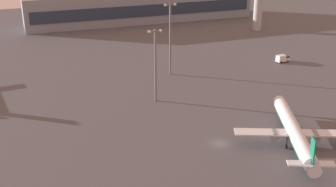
% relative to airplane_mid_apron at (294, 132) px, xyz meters
% --- Properties ---
extents(ground_plane, '(416.00, 416.00, 0.00)m').
position_rel_airplane_mid_apron_xyz_m(ground_plane, '(-17.24, 7.00, -3.79)').
color(ground_plane, '#4C4C51').
extents(terminal_building, '(126.64, 22.40, 16.40)m').
position_rel_airplane_mid_apron_xyz_m(terminal_building, '(5.24, 153.34, 4.30)').
color(terminal_building, gray).
rests_on(terminal_building, ground).
extents(airplane_mid_apron, '(29.48, 37.38, 10.03)m').
position_rel_airplane_mid_apron_xyz_m(airplane_mid_apron, '(0.00, 0.00, 0.00)').
color(airplane_mid_apron, silver).
rests_on(airplane_mid_apron, ground).
extents(catering_truck, '(5.99, 3.37, 3.05)m').
position_rel_airplane_mid_apron_xyz_m(catering_truck, '(36.75, 60.46, -2.21)').
color(catering_truck, white).
rests_on(catering_truck, ground).
extents(apron_light_west, '(4.80, 0.90, 23.22)m').
position_rel_airplane_mid_apron_xyz_m(apron_light_west, '(-23.88, 39.70, 9.62)').
color(apron_light_west, slate).
rests_on(apron_light_west, ground).
extents(apron_light_east, '(4.80, 0.90, 26.41)m').
position_rel_airplane_mid_apron_xyz_m(apron_light_east, '(-10.82, 62.07, 11.26)').
color(apron_light_east, slate).
rests_on(apron_light_east, ground).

